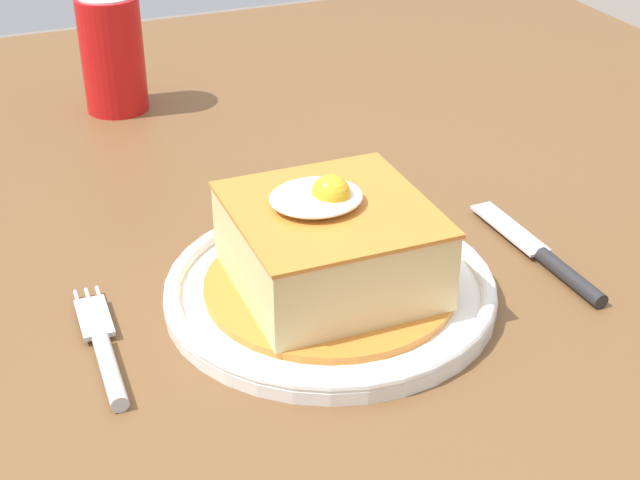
# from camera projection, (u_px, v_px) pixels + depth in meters

# --- Properties ---
(dining_table) EXTENTS (1.32, 1.08, 0.75)m
(dining_table) POSITION_uv_depth(u_px,v_px,m) (226.00, 285.00, 0.89)
(dining_table) COLOR brown
(dining_table) RESTS_ON ground_plane
(main_plate) EXTENTS (0.25, 0.25, 0.02)m
(main_plate) POSITION_uv_depth(u_px,v_px,m) (330.00, 289.00, 0.70)
(main_plate) COLOR white
(main_plate) RESTS_ON dining_table
(sandwich_meal) EXTENTS (0.19, 0.19, 0.09)m
(sandwich_meal) POSITION_uv_depth(u_px,v_px,m) (330.00, 248.00, 0.68)
(sandwich_meal) COLOR orange
(sandwich_meal) RESTS_ON main_plate
(fork) EXTENTS (0.02, 0.14, 0.01)m
(fork) POSITION_uv_depth(u_px,v_px,m) (105.00, 352.00, 0.63)
(fork) COLOR silver
(fork) RESTS_ON dining_table
(knife) EXTENTS (0.02, 0.17, 0.01)m
(knife) POSITION_uv_depth(u_px,v_px,m) (552.00, 262.00, 0.73)
(knife) COLOR #262628
(knife) RESTS_ON dining_table
(soda_can) EXTENTS (0.07, 0.07, 0.12)m
(soda_can) POSITION_uv_depth(u_px,v_px,m) (112.00, 54.00, 0.99)
(soda_can) COLOR red
(soda_can) RESTS_ON dining_table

